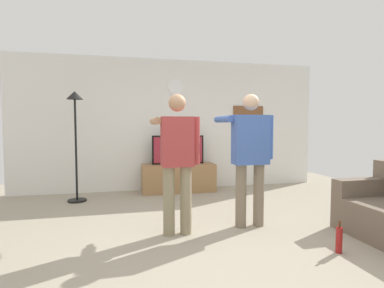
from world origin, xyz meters
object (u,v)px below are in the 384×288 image
Objects in this scene: tv_stand at (179,178)px; wall_clock at (176,87)px; person_standing_nearer_lamp at (177,156)px; floor_lamp at (75,123)px; person_standing_nearer_couch at (250,151)px; framed_picture at (248,116)px; television at (178,150)px; beverage_bottle at (339,240)px.

tv_stand is 1.88m from wall_clock.
floor_lamp is at bearing 126.47° from person_standing_nearer_lamp.
person_standing_nearer_couch is (0.54, -2.53, -1.14)m from wall_clock.
person_standing_nearer_couch is at bearing -113.07° from framed_picture.
wall_clock reaches higher than television.
floor_lamp is at bearing 136.23° from beverage_bottle.
wall_clock is at bearing 19.08° from floor_lamp.
wall_clock is 1.73m from framed_picture.
framed_picture is (1.62, 0.30, 1.26)m from tv_stand.
person_standing_nearer_lamp is 0.99m from person_standing_nearer_couch.
tv_stand reaches higher than beverage_bottle.
person_standing_nearer_couch is (0.98, 0.07, 0.03)m from person_standing_nearer_lamp.
beverage_bottle is (1.11, -3.28, -0.71)m from television.
framed_picture is (1.62, 0.25, 0.69)m from television.
person_standing_nearer_couch is (0.54, -2.24, 0.72)m from tv_stand.
tv_stand is 2.08m from framed_picture.
television is at bearing 12.22° from floor_lamp.
wall_clock reaches higher than tv_stand.
framed_picture is at bearing 51.68° from person_standing_nearer_lamp.
floor_lamp is 1.11× the size of person_standing_nearer_couch.
tv_stand is at bearing 79.25° from person_standing_nearer_lamp.
person_standing_nearer_couch is at bearing -76.63° from television.
floor_lamp reaches higher than framed_picture.
beverage_bottle is (1.11, -3.52, -1.99)m from wall_clock.
wall_clock reaches higher than framed_picture.
floor_lamp is 4.33m from beverage_bottle.
person_standing_nearer_couch is (-1.08, -2.54, -0.54)m from framed_picture.
beverage_bottle is (-0.51, -3.53, -1.40)m from framed_picture.
television is 0.60× the size of person_standing_nearer_couch.
person_standing_nearer_couch is (0.54, -2.29, 0.15)m from television.
framed_picture is 3.57m from floor_lamp.
wall_clock reaches higher than person_standing_nearer_lamp.
person_standing_nearer_couch is at bearing 119.90° from beverage_bottle.
tv_stand is at bearing 103.63° from person_standing_nearer_couch.
wall_clock is 2.13m from floor_lamp.
beverage_bottle is at bearing -71.24° from television.
framed_picture is (1.62, 0.00, -0.60)m from wall_clock.
person_standing_nearer_lamp is at bearing -100.54° from television.
person_standing_nearer_couch is at bearing -37.75° from floor_lamp.
framed_picture is 3.38m from person_standing_nearer_lamp.
wall_clock is at bearing 80.43° from person_standing_nearer_lamp.
television is (0.00, 0.05, 0.57)m from tv_stand.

